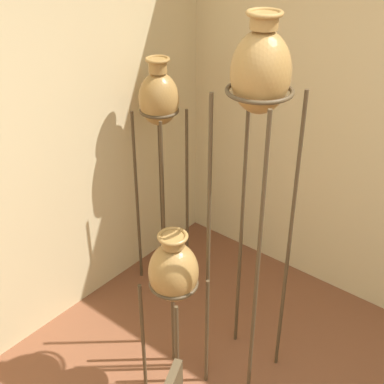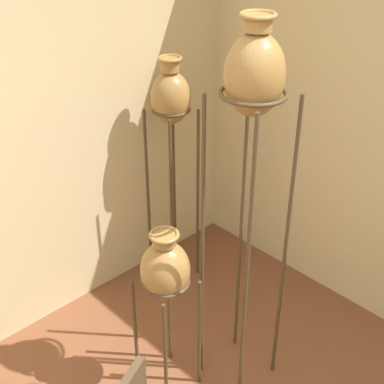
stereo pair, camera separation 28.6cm
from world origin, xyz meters
name	(u,v)px [view 1 (the left image)]	position (x,y,z in m)	size (l,w,h in m)	color
vase_stand_tall	(260,90)	(1.11, 0.94, 1.72)	(0.32, 0.32, 2.05)	#473823
vase_stand_medium	(159,107)	(1.45, 1.87, 1.30)	(0.26, 0.26, 1.61)	#473823
vase_stand_short	(174,274)	(0.77, 1.16, 0.80)	(0.27, 0.27, 1.04)	#473823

